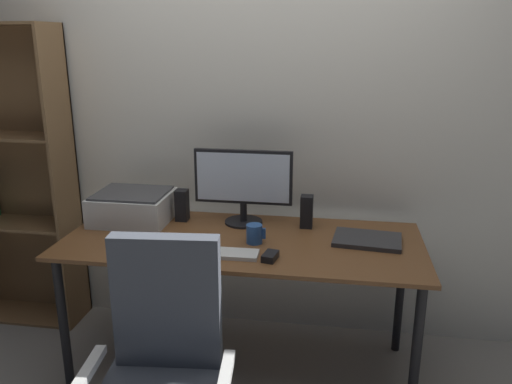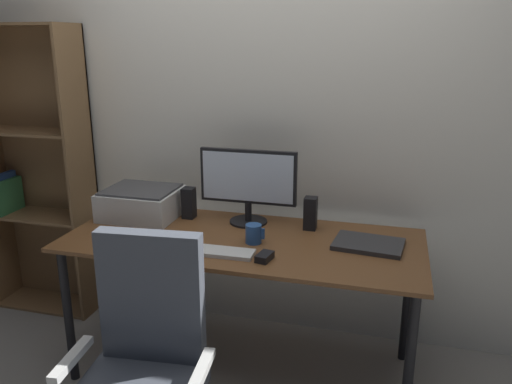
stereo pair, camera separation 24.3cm
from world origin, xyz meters
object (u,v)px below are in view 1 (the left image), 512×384
Objects in this scene: desk at (242,253)px; mouse at (270,256)px; monitor at (243,182)px; keyboard at (227,254)px; laptop at (367,240)px; coffee_mug at (255,234)px; speaker_right at (307,212)px; speaker_left at (182,205)px; printer at (133,207)px; bookshelf at (14,181)px.

mouse is at bearing -52.72° from desk.
keyboard is (0.00, -0.43, -0.22)m from monitor.
laptop is (0.44, 0.28, -0.01)m from mouse.
monitor is at bearing 111.27° from coffee_mug.
keyboard is 0.91× the size of laptop.
speaker_right is (0.13, 0.44, 0.07)m from mouse.
mouse is (0.20, -0.45, -0.21)m from monitor.
monitor is 0.34m from coffee_mug.
monitor is 0.70m from laptop.
desk is 0.29m from mouse.
laptop is (0.54, 0.10, -0.04)m from coffee_mug.
speaker_left reaches higher than laptop.
coffee_mug is at bearing -131.98° from speaker_right.
mouse reaches higher than laptop.
keyboard is 0.71m from printer.
speaker_right is at bearing 3.08° from printer.
laptop is 2.09m from bookshelf.
desk is at bearing -168.10° from laptop.
bookshelf is at bearing 177.63° from laptop.
desk is 3.40× the size of monitor.
mouse is 0.89m from printer.
laptop is at bearing 10.48° from coffee_mug.
monitor is 0.29× the size of bookshelf.
speaker_right reaches higher than printer.
bookshelf is (-1.62, 0.59, 0.12)m from mouse.
desk is 18.27× the size of mouse.
bookshelf is at bearing 165.02° from coffee_mug.
keyboard is at bearing -173.26° from mouse.
printer is (-1.23, 0.11, 0.07)m from laptop.
bookshelf is (-1.52, 0.41, 0.09)m from coffee_mug.
monitor is 0.61m from printer.
desk is 0.14m from coffee_mug.
keyboard is at bearing -151.11° from laptop.
speaker_left is (-0.37, 0.22, 0.16)m from desk.
monitor is 5.50× the size of coffee_mug.
speaker_left is (-0.54, 0.44, 0.07)m from mouse.
speaker_left reaches higher than printer.
printer is at bearing -169.07° from speaker_left.
keyboard is 0.69m from laptop.
monitor reaches higher than mouse.
laptop is at bearing 5.77° from desk.
speaker_right reaches higher than coffee_mug.
coffee_mug is 1.58m from bookshelf.
desk is 10.32× the size of speaker_left.
speaker_left is at bearing 149.36° from desk.
keyboard is at bearing -99.03° from desk.
printer is (-0.26, -0.05, -0.00)m from speaker_left.
coffee_mug is (0.07, -0.04, 0.12)m from desk.
laptop is at bearing -27.34° from speaker_right.
mouse is 0.30× the size of laptop.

